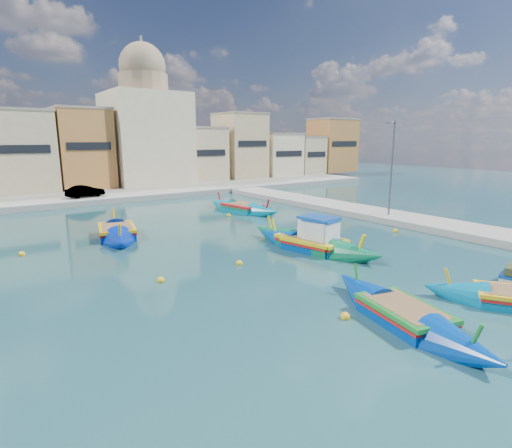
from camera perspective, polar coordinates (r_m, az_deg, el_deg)
name	(u,v)px	position (r m, az deg, el deg)	size (l,w,h in m)	color
ground	(261,287)	(18.58, 0.79, -8.93)	(160.00, 160.00, 0.00)	#123138
east_quay	(463,230)	(32.21, 27.50, -0.77)	(4.00, 70.00, 0.50)	gray
north_quay	(88,198)	(47.51, -22.85, 3.47)	(80.00, 8.00, 0.60)	gray
north_townhouses	(125,151)	(55.97, -18.27, 9.82)	(83.20, 7.87, 10.19)	tan
church_block	(146,125)	(57.66, -15.47, 13.43)	(10.00, 10.00, 19.10)	beige
quay_street_lamp	(391,168)	(34.26, 18.76, 7.58)	(1.18, 0.16, 8.00)	#595B60
luzzu_turquoise_cabin	(311,243)	(24.72, 7.92, -2.71)	(3.34, 10.31, 3.25)	#0A6E43
luzzu_blue_cabin	(314,244)	(24.47, 8.32, -2.91)	(3.92, 9.01, 3.10)	#0042A1
luzzu_cyan_mid	(242,209)	(37.01, -2.01, 2.18)	(3.59, 9.36, 2.70)	#007B97
luzzu_green	(117,233)	(29.09, -19.22, -1.23)	(4.14, 9.02, 2.76)	#0021A4
luzzu_blue_south	(404,316)	(16.05, 20.38, -12.26)	(3.88, 8.60, 2.42)	#0039A0
mooring_buoys	(234,252)	(23.84, -3.19, -3.95)	(23.11, 20.09, 0.36)	yellow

